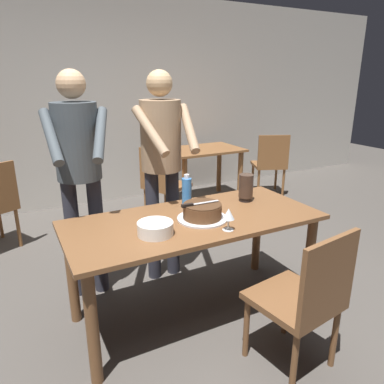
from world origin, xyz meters
The scene contains 15 objects.
ground_plane centered at (0.00, 0.00, 0.00)m, with size 14.00×14.00×0.00m, color #4C4742.
back_wall centered at (0.00, 2.88, 1.35)m, with size 10.00×0.12×2.70m, color #BCB7AD.
main_dining_table centered at (0.00, 0.00, 0.64)m, with size 1.73×0.77×0.75m.
cake_on_platter centered at (0.04, -0.04, 0.80)m, with size 0.34×0.34×0.11m.
cake_knife centered at (-0.03, -0.04, 0.87)m, with size 0.27×0.03×0.02m.
plate_stack centered at (-0.34, -0.13, 0.79)m, with size 0.22×0.22×0.08m.
wine_glass_near centered at (0.09, -0.28, 0.85)m, with size 0.08×0.08×0.14m.
water_bottle centered at (0.05, 0.21, 0.86)m, with size 0.07×0.07×0.25m.
hurricane_lamp centered at (0.52, 0.13, 0.86)m, with size 0.11×0.11×0.21m.
person_cutting_cake centered at (0.02, 0.60, 1.08)m, with size 0.47×0.55×1.72m.
person_standing_beside centered at (-0.62, 0.63, 1.08)m, with size 0.46×0.57×1.72m.
chair_near_side centered at (0.30, -0.76, 0.49)m, with size 0.50×0.50×0.90m.
background_table centered at (1.30, 2.18, 0.58)m, with size 1.00×0.70×0.74m.
background_chair_1 centered at (0.49, 1.73, 0.49)m, with size 0.59×0.59×0.90m.
background_chair_2 centered at (2.28, 1.97, 0.49)m, with size 0.58×0.58×0.90m.
Camera 1 is at (-1.07, -2.01, 1.67)m, focal length 33.69 mm.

